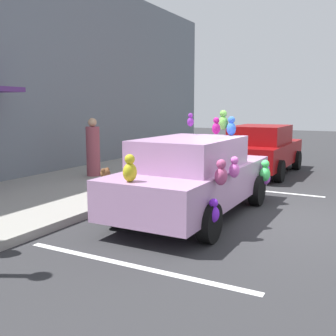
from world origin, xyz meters
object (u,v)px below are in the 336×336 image
object	(u,v)px
parked_sedan_behind	(261,149)
teddy_bear_on_sidewalk	(105,182)
plush_covered_car	(195,176)
pedestrian_near_shopfront	(93,149)

from	to	relation	value
parked_sedan_behind	teddy_bear_on_sidewalk	size ratio (longest dim) A/B	6.86
plush_covered_car	parked_sedan_behind	world-z (taller)	plush_covered_car
teddy_bear_on_sidewalk	pedestrian_near_shopfront	distance (m)	2.67
plush_covered_car	pedestrian_near_shopfront	distance (m)	4.60
parked_sedan_behind	teddy_bear_on_sidewalk	bearing A→B (deg)	158.77
parked_sedan_behind	pedestrian_near_shopfront	bearing A→B (deg)	131.91
pedestrian_near_shopfront	plush_covered_car	bearing A→B (deg)	-116.21
pedestrian_near_shopfront	parked_sedan_behind	bearing A→B (deg)	-48.09
plush_covered_car	teddy_bear_on_sidewalk	bearing A→B (deg)	86.03
plush_covered_car	pedestrian_near_shopfront	xyz separation A→B (m)	(2.03, 4.13, 0.11)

